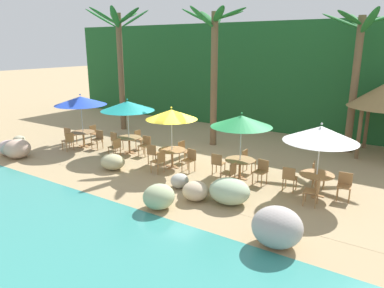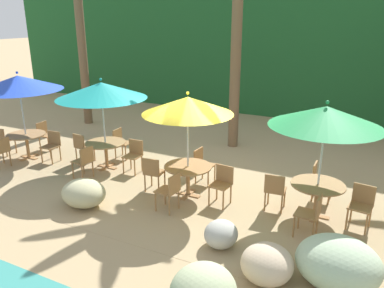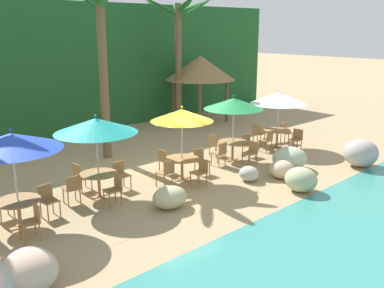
{
  "view_description": "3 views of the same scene",
  "coord_description": "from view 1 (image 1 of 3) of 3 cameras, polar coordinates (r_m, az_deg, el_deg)",
  "views": [
    {
      "loc": [
        8.28,
        -11.42,
        4.78
      ],
      "look_at": [
        0.57,
        0.27,
        0.92
      ],
      "focal_mm": 33.88,
      "sensor_mm": 36.0,
      "label": 1
    },
    {
      "loc": [
        3.75,
        -7.56,
        4.01
      ],
      "look_at": [
        -0.15,
        0.19,
        1.1
      ],
      "focal_mm": 35.84,
      "sensor_mm": 36.0,
      "label": 2
    },
    {
      "loc": [
        -9.22,
        -10.55,
        4.88
      ],
      "look_at": [
        0.58,
        -0.16,
        1.08
      ],
      "focal_mm": 41.31,
      "sensor_mm": 36.0,
      "label": 3
    }
  ],
  "objects": [
    {
      "name": "dining_table_green",
      "position": [
        13.32,
        7.55,
        -2.96
      ],
      "size": [
        1.1,
        1.1,
        0.74
      ],
      "color": "#A37547",
      "rests_on": "ground"
    },
    {
      "name": "chair_green_inland",
      "position": [
        14.12,
        8.71,
        -2.37
      ],
      "size": [
        0.43,
        0.42,
        0.87
      ],
      "color": "#9E7042",
      "rests_on": "ground"
    },
    {
      "name": "chair_green_right",
      "position": [
        12.61,
        6.03,
        -4.46
      ],
      "size": [
        0.45,
        0.44,
        0.87
      ],
      "color": "#9E7042",
      "rests_on": "ground"
    },
    {
      "name": "chair_yellow_inland",
      "position": [
        15.18,
        -1.35,
        -0.93
      ],
      "size": [
        0.45,
        0.45,
        0.87
      ],
      "color": "#9E7042",
      "rests_on": "ground"
    },
    {
      "name": "umbrella_blue",
      "position": [
        17.85,
        -17.14,
        6.53
      ],
      "size": [
        2.4,
        2.4,
        2.56
      ],
      "color": "silver",
      "rests_on": "ground"
    },
    {
      "name": "dining_table_white",
      "position": [
        12.43,
        19.01,
        -5.05
      ],
      "size": [
        1.1,
        1.1,
        0.74
      ],
      "color": "#A37547",
      "rests_on": "ground"
    },
    {
      "name": "dining_table_yellow",
      "position": [
        14.47,
        -3.16,
        -1.35
      ],
      "size": [
        1.1,
        1.1,
        0.74
      ],
      "color": "#A37547",
      "rests_on": "ground"
    },
    {
      "name": "chair_yellow_left",
      "position": [
        14.85,
        -6.17,
        -1.39
      ],
      "size": [
        0.47,
        0.47,
        0.87
      ],
      "color": "#9E7042",
      "rests_on": "ground"
    },
    {
      "name": "chair_green_left",
      "position": [
        13.59,
        4.07,
        -2.94
      ],
      "size": [
        0.45,
        0.46,
        0.87
      ],
      "color": "#9E7042",
      "rests_on": "ground"
    },
    {
      "name": "chair_teal_left",
      "position": [
        17.22,
        -11.92,
        0.71
      ],
      "size": [
        0.47,
        0.47,
        0.87
      ],
      "color": "#9E7042",
      "rests_on": "ground"
    },
    {
      "name": "chair_white_seaward",
      "position": [
        12.49,
        22.9,
        -5.84
      ],
      "size": [
        0.47,
        0.47,
        0.87
      ],
      "color": "#9E7042",
      "rests_on": "ground"
    },
    {
      "name": "foliage_backdrop",
      "position": [
        22.1,
        11.48,
        10.47
      ],
      "size": [
        28.0,
        2.4,
        6.0
      ],
      "color": "#1E5628",
      "rests_on": "ground"
    },
    {
      "name": "chair_green_seaward",
      "position": [
        13.0,
        10.87,
        -4.04
      ],
      "size": [
        0.48,
        0.48,
        0.87
      ],
      "color": "#9E7042",
      "rests_on": "ground"
    },
    {
      "name": "dining_table_teal",
      "position": [
        16.61,
        -9.87,
        0.64
      ],
      "size": [
        1.1,
        1.1,
        0.74
      ],
      "color": "#A37547",
      "rests_on": "ground"
    },
    {
      "name": "chair_blue_inland",
      "position": [
        18.82,
        -15.08,
        1.75
      ],
      "size": [
        0.46,
        0.45,
        0.87
      ],
      "color": "#9E7042",
      "rests_on": "ground"
    },
    {
      "name": "umbrella_white",
      "position": [
        12.02,
        19.61,
        1.52
      ],
      "size": [
        2.33,
        2.33,
        2.44
      ],
      "color": "silver",
      "rests_on": "ground"
    },
    {
      "name": "palm_tree_third",
      "position": [
        17.6,
        24.68,
        12.16
      ],
      "size": [
        3.56,
        3.38,
        6.22
      ],
      "color": "brown",
      "rests_on": "ground"
    },
    {
      "name": "ground_plane",
      "position": [
        14.89,
        -2.42,
        -3.34
      ],
      "size": [
        120.0,
        120.0,
        0.0
      ],
      "primitive_type": "plane",
      "color": "tan"
    },
    {
      "name": "terrace_deck",
      "position": [
        14.89,
        -2.42,
        -3.33
      ],
      "size": [
        18.0,
        5.2,
        0.01
      ],
      "color": "tan",
      "rests_on": "ground"
    },
    {
      "name": "umbrella_teal",
      "position": [
        16.29,
        -10.12,
        5.92
      ],
      "size": [
        2.38,
        2.38,
        2.49
      ],
      "color": "silver",
      "rests_on": "ground"
    },
    {
      "name": "chair_blue_seaward",
      "position": [
        17.65,
        -14.56,
        0.91
      ],
      "size": [
        0.45,
        0.46,
        0.87
      ],
      "color": "#9E7042",
      "rests_on": "ground"
    },
    {
      "name": "umbrella_yellow",
      "position": [
        14.1,
        -3.25,
        4.66
      ],
      "size": [
        2.03,
        2.03,
        2.47
      ],
      "color": "silver",
      "rests_on": "ground"
    },
    {
      "name": "chair_yellow_seaward",
      "position": [
        14.03,
        -0.33,
        -2.3
      ],
      "size": [
        0.46,
        0.47,
        0.87
      ],
      "color": "#9E7042",
      "rests_on": "ground"
    },
    {
      "name": "palm_tree_nearest",
      "position": [
        21.08,
        -11.31,
        14.61
      ],
      "size": [
        3.44,
        3.66,
        6.7
      ],
      "color": "brown",
      "rests_on": "ground"
    },
    {
      "name": "chair_blue_right",
      "position": [
        17.68,
        -18.87,
        0.59
      ],
      "size": [
        0.48,
        0.47,
        0.87
      ],
      "color": "#9E7042",
      "rests_on": "ground"
    },
    {
      "name": "chair_teal_seaward",
      "position": [
        16.17,
        -7.36,
        -0.03
      ],
      "size": [
        0.44,
        0.44,
        0.87
      ],
      "color": "#9E7042",
      "rests_on": "ground"
    },
    {
      "name": "chair_teal_right",
      "position": [
        16.06,
        -11.95,
        -0.36
      ],
      "size": [
        0.47,
        0.47,
        0.87
      ],
      "color": "#9E7042",
      "rests_on": "ground"
    },
    {
      "name": "dining_table_blue",
      "position": [
        18.15,
        -16.74,
        1.47
      ],
      "size": [
        1.1,
        1.1,
        0.74
      ],
      "color": "#A37547",
      "rests_on": "ground"
    },
    {
      "name": "chair_white_left",
      "position": [
        12.54,
        15.08,
        -5.04
      ],
      "size": [
        0.45,
        0.45,
        0.87
      ],
      "color": "#9E7042",
      "rests_on": "ground"
    },
    {
      "name": "chair_blue_left",
      "position": [
        18.72,
        -18.74,
        1.39
      ],
      "size": [
        0.45,
        0.46,
        0.87
      ],
      "color": "#9E7042",
      "rests_on": "ground"
    },
    {
      "name": "chair_white_right",
      "position": [
        11.67,
        18.7,
        -6.9
      ],
      "size": [
        0.46,
        0.46,
        0.87
      ],
      "color": "#9E7042",
      "rests_on": "ground"
    },
    {
      "name": "rock_seawall",
      "position": [
        13.07,
        -12.05,
        -4.62
      ],
      "size": [
        14.96,
        2.88,
        0.99
      ],
      "color": "beige",
      "rests_on": "ground"
    },
    {
      "name": "umbrella_green",
      "position": [
        12.92,
        7.79,
        3.59
      ],
      "size": [
        2.2,
        2.2,
        2.48
      ],
      "color": "silver",
      "rests_on": "ground"
    },
    {
      "name": "chair_teal_inland",
      "position": [
        17.32,
        -8.26,
        0.97
      ],
      "size": [
        0.45,
        0.44,
        0.87
      ],
      "color": "#9E7042",
      "rests_on": "ground"
    },
    {
      "name": "palm_tree_second",
      "position": [
        17.33,
        3.53,
        13.99
      ],
      "size": [
        3.04,
        2.98,
        6.42
      ],
      "color": "brown",
      "rests_on": "ground"
    },
    {
      "name": "chair_yellow_right",
      "position": [
        13.84,
        -5.19,
        -2.62
      ],
      "size": [
        0.46,
        0.45,
        0.87
      ],
      "color": "#9E7042",
      "rests_on": "ground"
    },
    {
      "name": "chair_white_inland",
      "position": [
        13.27,
        19.01,
        -4.23
      ],
      "size": [
        0.48,
        0.48,
        0.87
      ],
      "color": "#9E7042",
      "rests_on": "ground"
    }
  ]
}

